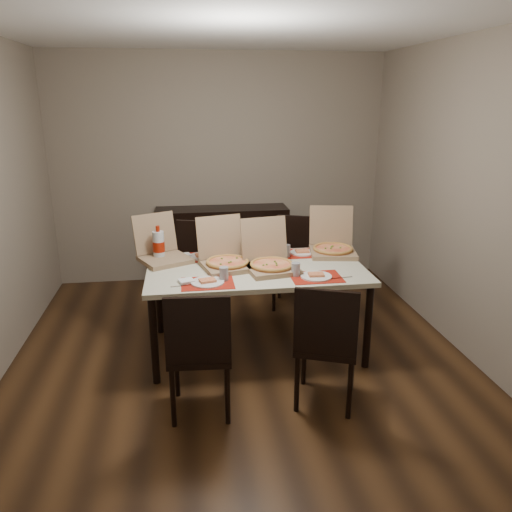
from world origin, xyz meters
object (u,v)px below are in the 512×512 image
Objects in this scene: dip_bowl at (273,260)px; dining_table at (256,275)px; sideboard at (223,246)px; chair_near_right at (326,341)px; soda_bottle at (159,246)px; pizza_box_center at (270,263)px; chair_far_left at (195,264)px; chair_near_left at (199,349)px; chair_far_right at (295,257)px.

dining_table is at bearing -143.52° from dip_bowl.
sideboard is 2.66m from chair_near_right.
dip_bowl is at bearing -78.72° from sideboard.
dining_table is 0.89m from soda_bottle.
chair_near_right reaches higher than dining_table.
pizza_box_center reaches higher than sideboard.
sideboard is at bearing 66.93° from chair_far_left.
chair_near_right is 1.09m from dip_bowl.
chair_near_left is 1.00× the size of chair_far_left.
soda_bottle reaches higher than chair_near_right.
soda_bottle is at bearing 158.56° from dining_table.
dining_table is at bearing 147.76° from pizza_box_center.
soda_bottle reaches higher than chair_near_left.
soda_bottle is at bearing 103.47° from chair_near_left.
chair_near_right is at bearing -46.82° from soda_bottle.
sideboard is 12.82× the size of dip_bowl.
chair_far_right is at bearing 59.79° from dining_table.
chair_near_right is 7.95× the size of dip_bowl.
dip_bowl is at bearing -48.95° from chair_far_left.
soda_bottle is at bearing 168.54° from dip_bowl.
dining_table is 5.86× the size of soda_bottle.
dining_table is 1.11m from chair_far_right.
soda_bottle is at bearing 157.17° from pizza_box_center.
chair_far_left is 0.74m from soda_bottle.
chair_far_right is 7.95× the size of dip_bowl.
soda_bottle is at bearing -155.06° from chair_far_right.
sideboard is at bearing 100.95° from chair_near_right.
chair_far_right is (1.06, 1.86, 0.00)m from chair_near_left.
pizza_box_center is 0.20m from dip_bowl.
pizza_box_center is at bearing -105.95° from dip_bowl.
soda_bottle reaches higher than chair_far_left.
soda_bottle is at bearing -115.57° from sideboard.
chair_far_right is 3.03× the size of soda_bottle.
soda_bottle is (-1.36, -0.63, 0.37)m from chair_far_right.
sideboard is 1.61× the size of chair_near_left.
chair_near_left is (-0.36, -2.60, 0.06)m from sideboard.
chair_near_right and chair_far_right have the same top height.
chair_far_right reaches higher than dip_bowl.
dining_table is 1.06m from chair_near_left.
chair_near_left is 1.09m from pizza_box_center.
chair_far_right is at bearing -46.47° from sideboard.
chair_near_right is at bearing -73.89° from pizza_box_center.
chair_near_left reaches higher than sideboard.
pizza_box_center reaches higher than soda_bottle.
soda_bottle is (-1.16, 1.24, 0.37)m from chair_near_right.
pizza_box_center is (0.62, 0.84, 0.30)m from chair_near_left.
sideboard is at bearing 101.28° from dip_bowl.
chair_near_right is 1.99m from chair_far_left.
soda_bottle is (-0.91, 0.39, 0.07)m from pizza_box_center.
dip_bowl reaches higher than dining_table.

